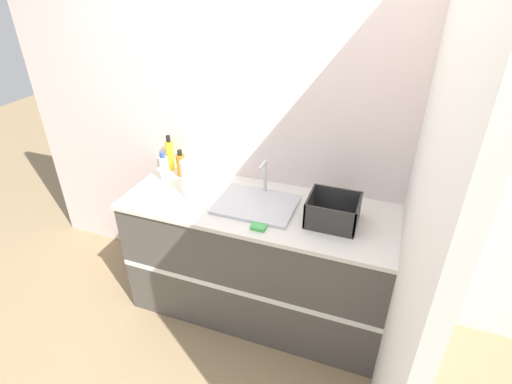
{
  "coord_description": "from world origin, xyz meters",
  "views": [
    {
      "loc": [
        0.75,
        -1.75,
        2.35
      ],
      "look_at": [
        -0.0,
        0.3,
        1.05
      ],
      "focal_mm": 28.0,
      "sensor_mm": 36.0,
      "label": 1
    }
  ],
  "objects_px": {
    "bottle_yellow": "(170,155)",
    "dish_rack": "(333,213)",
    "paper_towel_roll": "(190,178)",
    "bottle_clear": "(164,168)",
    "sink": "(257,203)",
    "bottle_amber": "(181,165)"
  },
  "relations": [
    {
      "from": "bottle_yellow",
      "to": "dish_rack",
      "type": "bearing_deg",
      "value": -12.21
    },
    {
      "from": "paper_towel_roll",
      "to": "bottle_yellow",
      "type": "distance_m",
      "value": 0.44
    },
    {
      "from": "bottle_clear",
      "to": "dish_rack",
      "type": "bearing_deg",
      "value": -4.85
    },
    {
      "from": "sink",
      "to": "paper_towel_roll",
      "type": "bearing_deg",
      "value": -176.52
    },
    {
      "from": "sink",
      "to": "paper_towel_roll",
      "type": "distance_m",
      "value": 0.48
    },
    {
      "from": "sink",
      "to": "bottle_amber",
      "type": "distance_m",
      "value": 0.7
    },
    {
      "from": "sink",
      "to": "bottle_amber",
      "type": "relative_size",
      "value": 2.45
    },
    {
      "from": "paper_towel_roll",
      "to": "bottle_amber",
      "type": "distance_m",
      "value": 0.3
    },
    {
      "from": "bottle_yellow",
      "to": "paper_towel_roll",
      "type": "bearing_deg",
      "value": -41.41
    },
    {
      "from": "sink",
      "to": "dish_rack",
      "type": "bearing_deg",
      "value": -2.18
    },
    {
      "from": "paper_towel_roll",
      "to": "bottle_clear",
      "type": "relative_size",
      "value": 1.12
    },
    {
      "from": "paper_towel_roll",
      "to": "bottle_yellow",
      "type": "relative_size",
      "value": 0.92
    },
    {
      "from": "paper_towel_roll",
      "to": "bottle_clear",
      "type": "xyz_separation_m",
      "value": [
        -0.28,
        0.11,
        -0.03
      ]
    },
    {
      "from": "paper_towel_roll",
      "to": "sink",
      "type": "bearing_deg",
      "value": 3.48
    },
    {
      "from": "bottle_yellow",
      "to": "bottle_clear",
      "type": "bearing_deg",
      "value": -73.37
    },
    {
      "from": "bottle_yellow",
      "to": "bottle_clear",
      "type": "height_order",
      "value": "bottle_yellow"
    },
    {
      "from": "dish_rack",
      "to": "bottle_clear",
      "type": "relative_size",
      "value": 1.35
    },
    {
      "from": "sink",
      "to": "dish_rack",
      "type": "distance_m",
      "value": 0.51
    },
    {
      "from": "dish_rack",
      "to": "bottle_amber",
      "type": "xyz_separation_m",
      "value": [
        -1.17,
        0.21,
        0.03
      ]
    },
    {
      "from": "bottle_amber",
      "to": "bottle_clear",
      "type": "bearing_deg",
      "value": -125.44
    },
    {
      "from": "dish_rack",
      "to": "bottle_amber",
      "type": "distance_m",
      "value": 1.19
    },
    {
      "from": "paper_towel_roll",
      "to": "dish_rack",
      "type": "relative_size",
      "value": 0.83
    }
  ]
}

